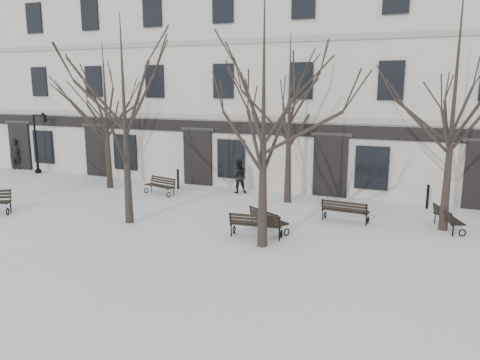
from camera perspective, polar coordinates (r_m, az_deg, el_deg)
The scene contains 17 objects.
ground at distance 16.66m, azimuth -6.91°, elevation -6.79°, with size 100.00×100.00×0.00m, color silver.
building at distance 27.84m, azimuth 6.17°, elevation 12.07°, with size 40.40×10.20×11.40m.
tree_1 at distance 17.90m, azimuth -14.01°, elevation 9.96°, with size 5.41×5.41×7.72m.
tree_2 at distance 14.68m, azimuth 2.91°, elevation 10.93°, with size 5.67×5.67×8.10m.
tree_4 at distance 24.57m, azimuth -16.12°, elevation 9.57°, with size 5.11×5.11×7.31m.
tree_5 at distance 20.70m, azimuth 6.06°, elevation 9.86°, with size 5.19×5.19×7.42m.
tree_6 at distance 18.05m, azimuth 24.84°, elevation 11.00°, with size 6.01×6.01×8.59m.
bench_1 at distance 16.22m, azimuth 1.95°, elevation -5.39°, with size 1.86×0.86×0.91m.
bench_2 at distance 16.96m, azimuth 3.40°, elevation -4.78°, with size 1.70×1.38×0.84m.
bench_3 at distance 22.94m, azimuth -9.68°, elevation -0.62°, with size 1.75×1.01×0.84m.
bench_4 at distance 18.43m, azimuth 12.69°, elevation -3.62°, with size 1.82×0.78×0.89m.
bench_5 at distance 18.72m, azimuth 23.93°, elevation -4.21°, with size 1.16×1.75×0.84m.
lamp_post at distance 30.25m, azimuth -23.34°, elevation 4.68°, with size 1.14×0.42×3.64m.
bollard_a at distance 23.97m, azimuth -7.57°, elevation 0.20°, with size 0.13×0.13×1.03m.
bollard_b at distance 21.54m, azimuth 21.91°, elevation -1.79°, with size 0.14×0.14×1.06m.
pedestrian_a at distance 32.64m, azimuth -25.50°, elevation 1.19°, with size 0.70×0.46×1.92m, color black.
pedestrian_b at distance 23.02m, azimuth -0.19°, elevation -1.57°, with size 0.81×0.63×1.66m, color black.
Camera 1 is at (7.79, -13.77, 5.20)m, focal length 35.00 mm.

